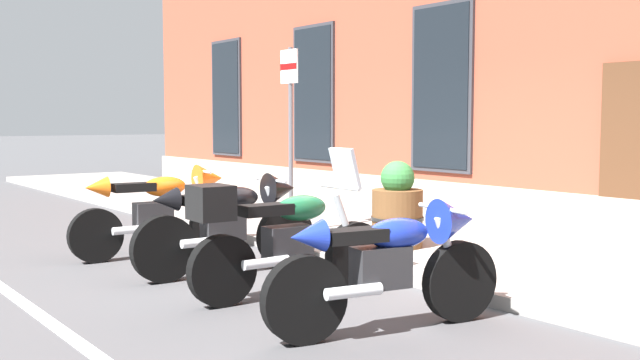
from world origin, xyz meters
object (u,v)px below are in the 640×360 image
motorcycle_orange_sport (164,207)px  motorcycle_green_touring (282,236)px  motorcycle_black_sport (234,220)px  barrel_planter (397,210)px  motorcycle_blue_sport (395,260)px  parking_sign (290,114)px

motorcycle_orange_sport → motorcycle_green_touring: bearing=-0.6°
motorcycle_black_sport → barrel_planter: size_ratio=2.07×
motorcycle_orange_sport → motorcycle_blue_sport: 3.98m
motorcycle_orange_sport → motorcycle_green_touring: size_ratio=1.01×
barrel_planter → motorcycle_black_sport: bearing=-100.3°
motorcycle_green_touring → parking_sign: size_ratio=0.85×
motorcycle_blue_sport → motorcycle_black_sport: bearing=178.0°
motorcycle_green_touring → parking_sign: bearing=144.0°
motorcycle_black_sport → motorcycle_blue_sport: bearing=-2.0°
motorcycle_green_touring → motorcycle_blue_sport: (1.41, 0.09, -0.01)m
motorcycle_orange_sport → motorcycle_blue_sport: motorcycle_orange_sport is taller
parking_sign → motorcycle_blue_sport: bearing=-23.8°
motorcycle_black_sport → motorcycle_blue_sport: motorcycle_black_sport is taller
parking_sign → barrel_planter: (1.69, 0.37, -1.15)m
motorcycle_black_sport → parking_sign: bearing=129.0°
motorcycle_blue_sport → parking_sign: (-3.92, 1.73, 1.15)m
motorcycle_blue_sport → parking_sign: bearing=156.2°
motorcycle_orange_sport → parking_sign: (0.06, 1.79, 1.12)m
motorcycle_blue_sport → barrel_planter: (-2.23, 2.09, 0.01)m
motorcycle_black_sport → parking_sign: (-1.33, 1.64, 1.14)m
motorcycle_green_touring → motorcycle_blue_sport: motorcycle_green_touring is taller
motorcycle_orange_sport → motorcycle_black_sport: (1.39, 0.16, -0.02)m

